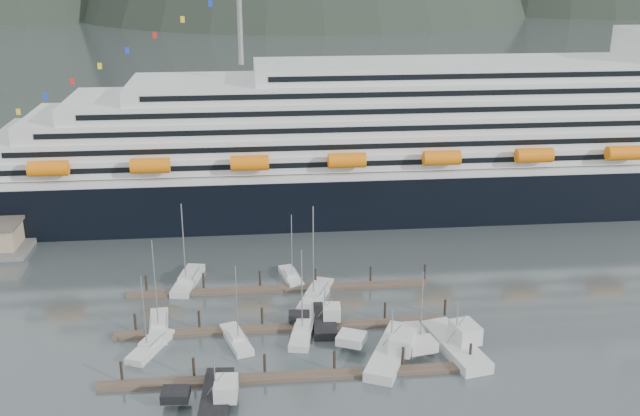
{
  "coord_description": "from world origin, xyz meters",
  "views": [
    {
      "loc": [
        -9.21,
        -92.9,
        52.17
      ],
      "look_at": [
        2.19,
        22.0,
        11.65
      ],
      "focal_mm": 42.0,
      "sensor_mm": 36.0,
      "label": 1
    }
  ],
  "objects_px": {
    "sailboat_c": "(236,340)",
    "trawler_d": "(454,345)",
    "sailboat_b": "(159,326)",
    "sailboat_h": "(419,338)",
    "sailboat_d": "(303,330)",
    "sailboat_e": "(188,281)",
    "sailboat_g": "(315,296)",
    "trawler_a": "(215,398)",
    "cruise_ship": "(437,150)",
    "sailboat_a": "(151,347)",
    "sailboat_f": "(291,277)",
    "trawler_e": "(324,320)",
    "trawler_c": "(390,350)"
  },
  "relations": [
    {
      "from": "sailboat_c",
      "to": "trawler_d",
      "type": "xyz_separation_m",
      "value": [
        29.54,
        -5.3,
        0.59
      ]
    },
    {
      "from": "sailboat_b",
      "to": "sailboat_h",
      "type": "xyz_separation_m",
      "value": [
        36.55,
        -6.88,
        -0.03
      ]
    },
    {
      "from": "sailboat_c",
      "to": "sailboat_d",
      "type": "bearing_deg",
      "value": -95.54
    },
    {
      "from": "sailboat_e",
      "to": "sailboat_g",
      "type": "bearing_deg",
      "value": -99.75
    },
    {
      "from": "sailboat_e",
      "to": "sailboat_c",
      "type": "bearing_deg",
      "value": -147.39
    },
    {
      "from": "sailboat_b",
      "to": "sailboat_h",
      "type": "bearing_deg",
      "value": -105.38
    },
    {
      "from": "sailboat_d",
      "to": "sailboat_e",
      "type": "xyz_separation_m",
      "value": [
        -17.48,
        18.21,
        0.02
      ]
    },
    {
      "from": "sailboat_c",
      "to": "trawler_a",
      "type": "bearing_deg",
      "value": 153.52
    },
    {
      "from": "cruise_ship",
      "to": "sailboat_a",
      "type": "xyz_separation_m",
      "value": [
        -53.4,
        -55.95,
        -11.63
      ]
    },
    {
      "from": "sailboat_d",
      "to": "sailboat_a",
      "type": "bearing_deg",
      "value": 109.21
    },
    {
      "from": "sailboat_h",
      "to": "trawler_d",
      "type": "xyz_separation_m",
      "value": [
        4.16,
        -3.41,
        0.6
      ]
    },
    {
      "from": "sailboat_d",
      "to": "sailboat_f",
      "type": "distance_m",
      "value": 18.22
    },
    {
      "from": "cruise_ship",
      "to": "sailboat_f",
      "type": "relative_size",
      "value": 17.43
    },
    {
      "from": "trawler_d",
      "to": "sailboat_g",
      "type": "bearing_deg",
      "value": 32.13
    },
    {
      "from": "sailboat_g",
      "to": "trawler_e",
      "type": "bearing_deg",
      "value": -155.96
    },
    {
      "from": "sailboat_f",
      "to": "sailboat_h",
      "type": "xyz_separation_m",
      "value": [
        16.54,
        -22.02,
        -0.01
      ]
    },
    {
      "from": "sailboat_e",
      "to": "sailboat_d",
      "type": "bearing_deg",
      "value": -125.24
    },
    {
      "from": "sailboat_e",
      "to": "trawler_c",
      "type": "distance_m",
      "value": 38.54
    },
    {
      "from": "sailboat_a",
      "to": "sailboat_g",
      "type": "height_order",
      "value": "sailboat_g"
    },
    {
      "from": "sailboat_e",
      "to": "sailboat_f",
      "type": "xyz_separation_m",
      "value": [
        16.85,
        0.0,
        -0.04
      ]
    },
    {
      "from": "sailboat_d",
      "to": "sailboat_f",
      "type": "xyz_separation_m",
      "value": [
        -0.63,
        18.21,
        -0.02
      ]
    },
    {
      "from": "sailboat_a",
      "to": "trawler_d",
      "type": "distance_m",
      "value": 41.46
    },
    {
      "from": "sailboat_b",
      "to": "trawler_a",
      "type": "xyz_separation_m",
      "value": [
        8.67,
        -19.85,
        0.46
      ]
    },
    {
      "from": "trawler_d",
      "to": "cruise_ship",
      "type": "bearing_deg",
      "value": -23.52
    },
    {
      "from": "sailboat_b",
      "to": "trawler_d",
      "type": "height_order",
      "value": "sailboat_b"
    },
    {
      "from": "sailboat_c",
      "to": "sailboat_h",
      "type": "height_order",
      "value": "sailboat_c"
    },
    {
      "from": "sailboat_a",
      "to": "trawler_c",
      "type": "xyz_separation_m",
      "value": [
        32.25,
        -4.85,
        0.53
      ]
    },
    {
      "from": "sailboat_d",
      "to": "trawler_d",
      "type": "height_order",
      "value": "sailboat_d"
    },
    {
      "from": "sailboat_a",
      "to": "sailboat_b",
      "type": "height_order",
      "value": "sailboat_b"
    },
    {
      "from": "sailboat_a",
      "to": "sailboat_e",
      "type": "height_order",
      "value": "sailboat_e"
    },
    {
      "from": "cruise_ship",
      "to": "trawler_d",
      "type": "distance_m",
      "value": 62.57
    },
    {
      "from": "sailboat_d",
      "to": "sailboat_e",
      "type": "height_order",
      "value": "sailboat_e"
    },
    {
      "from": "sailboat_a",
      "to": "sailboat_b",
      "type": "relative_size",
      "value": 0.81
    },
    {
      "from": "trawler_e",
      "to": "sailboat_e",
      "type": "bearing_deg",
      "value": 56.22
    },
    {
      "from": "sailboat_e",
      "to": "trawler_a",
      "type": "relative_size",
      "value": 1.15
    },
    {
      "from": "trawler_a",
      "to": "sailboat_f",
      "type": "bearing_deg",
      "value": -14.33
    },
    {
      "from": "cruise_ship",
      "to": "sailboat_e",
      "type": "bearing_deg",
      "value": -144.9
    },
    {
      "from": "cruise_ship",
      "to": "trawler_c",
      "type": "bearing_deg",
      "value": -109.18
    },
    {
      "from": "sailboat_d",
      "to": "trawler_d",
      "type": "bearing_deg",
      "value": -98.1
    },
    {
      "from": "cruise_ship",
      "to": "trawler_c",
      "type": "xyz_separation_m",
      "value": [
        -21.15,
        -60.8,
        -11.1
      ]
    },
    {
      "from": "trawler_c",
      "to": "sailboat_g",
      "type": "bearing_deg",
      "value": 49.08
    },
    {
      "from": "sailboat_c",
      "to": "sailboat_h",
      "type": "distance_m",
      "value": 25.46
    },
    {
      "from": "sailboat_c",
      "to": "trawler_d",
      "type": "height_order",
      "value": "sailboat_c"
    },
    {
      "from": "sailboat_b",
      "to": "trawler_a",
      "type": "bearing_deg",
      "value": -161.12
    },
    {
      "from": "sailboat_a",
      "to": "sailboat_f",
      "type": "bearing_deg",
      "value": -21.29
    },
    {
      "from": "sailboat_h",
      "to": "trawler_e",
      "type": "xyz_separation_m",
      "value": [
        -12.7,
        5.81,
        0.44
      ]
    },
    {
      "from": "sailboat_e",
      "to": "sailboat_f",
      "type": "relative_size",
      "value": 1.22
    },
    {
      "from": "sailboat_d",
      "to": "sailboat_h",
      "type": "xyz_separation_m",
      "value": [
        15.91,
        -3.81,
        -0.03
      ]
    },
    {
      "from": "sailboat_e",
      "to": "sailboat_g",
      "type": "height_order",
      "value": "sailboat_g"
    },
    {
      "from": "sailboat_f",
      "to": "trawler_d",
      "type": "xyz_separation_m",
      "value": [
        20.69,
        -25.43,
        0.6
      ]
    }
  ]
}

